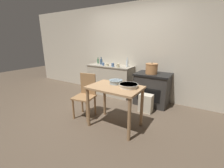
{
  "coord_description": "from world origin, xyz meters",
  "views": [
    {
      "loc": [
        1.83,
        -2.36,
        1.58
      ],
      "look_at": [
        0.0,
        0.57,
        0.57
      ],
      "focal_mm": 24.0,
      "sensor_mm": 36.0,
      "label": 1
    }
  ],
  "objects_px": {
    "work_table": "(115,94)",
    "bottle_left": "(98,61)",
    "mixing_bowl_small": "(129,85)",
    "bottle_mid_left": "(101,61)",
    "cup_center": "(103,64)",
    "cup_mid_right": "(118,66)",
    "mixing_bowl_large": "(116,82)",
    "bottle_far_left": "(127,63)",
    "stock_pot": "(152,69)",
    "stove": "(152,89)",
    "cup_center_right": "(113,65)",
    "chair": "(86,94)",
    "cup_center_left": "(107,65)",
    "flour_sack": "(146,103)"
  },
  "relations": [
    {
      "from": "cup_center_right",
      "to": "stove",
      "type": "bearing_deg",
      "value": 5.3
    },
    {
      "from": "stove",
      "to": "mixing_bowl_large",
      "type": "height_order",
      "value": "mixing_bowl_large"
    },
    {
      "from": "mixing_bowl_large",
      "to": "cup_center",
      "type": "xyz_separation_m",
      "value": [
        -1.12,
        1.18,
        0.1
      ]
    },
    {
      "from": "bottle_left",
      "to": "cup_center_left",
      "type": "height_order",
      "value": "bottle_left"
    },
    {
      "from": "bottle_left",
      "to": "cup_mid_right",
      "type": "distance_m",
      "value": 0.96
    },
    {
      "from": "cup_center",
      "to": "flour_sack",
      "type": "bearing_deg",
      "value": -17.25
    },
    {
      "from": "bottle_left",
      "to": "mixing_bowl_small",
      "type": "bearing_deg",
      "value": -39.94
    },
    {
      "from": "cup_center",
      "to": "cup_mid_right",
      "type": "relative_size",
      "value": 0.84
    },
    {
      "from": "cup_center_right",
      "to": "cup_center",
      "type": "bearing_deg",
      "value": 173.57
    },
    {
      "from": "chair",
      "to": "cup_center_right",
      "type": "bearing_deg",
      "value": 85.18
    },
    {
      "from": "work_table",
      "to": "cup_center_right",
      "type": "distance_m",
      "value": 1.58
    },
    {
      "from": "bottle_mid_left",
      "to": "cup_mid_right",
      "type": "bearing_deg",
      "value": -16.81
    },
    {
      "from": "chair",
      "to": "cup_center_left",
      "type": "bearing_deg",
      "value": 93.49
    },
    {
      "from": "mixing_bowl_small",
      "to": "cup_center",
      "type": "xyz_separation_m",
      "value": [
        -1.43,
        1.26,
        0.1
      ]
    },
    {
      "from": "flour_sack",
      "to": "stock_pot",
      "type": "height_order",
      "value": "stock_pot"
    },
    {
      "from": "cup_center_right",
      "to": "cup_mid_right",
      "type": "xyz_separation_m",
      "value": [
        0.18,
        -0.02,
        0.0
      ]
    },
    {
      "from": "bottle_far_left",
      "to": "bottle_left",
      "type": "xyz_separation_m",
      "value": [
        -1.07,
        0.09,
        -0.02
      ]
    },
    {
      "from": "stock_pot",
      "to": "mixing_bowl_large",
      "type": "bearing_deg",
      "value": -104.79
    },
    {
      "from": "work_table",
      "to": "mixing_bowl_small",
      "type": "bearing_deg",
      "value": 19.36
    },
    {
      "from": "stock_pot",
      "to": "mixing_bowl_small",
      "type": "bearing_deg",
      "value": -90.26
    },
    {
      "from": "stove",
      "to": "stock_pot",
      "type": "bearing_deg",
      "value": -117.15
    },
    {
      "from": "flour_sack",
      "to": "bottle_left",
      "type": "height_order",
      "value": "bottle_left"
    },
    {
      "from": "stock_pot",
      "to": "cup_center_right",
      "type": "bearing_deg",
      "value": -178.31
    },
    {
      "from": "bottle_mid_left",
      "to": "cup_center",
      "type": "distance_m",
      "value": 0.24
    },
    {
      "from": "stove",
      "to": "work_table",
      "type": "height_order",
      "value": "stove"
    },
    {
      "from": "chair",
      "to": "cup_mid_right",
      "type": "distance_m",
      "value": 1.32
    },
    {
      "from": "bottle_mid_left",
      "to": "cup_center",
      "type": "relative_size",
      "value": 2.55
    },
    {
      "from": "cup_mid_right",
      "to": "mixing_bowl_small",
      "type": "bearing_deg",
      "value": -53.07
    },
    {
      "from": "mixing_bowl_small",
      "to": "cup_mid_right",
      "type": "distance_m",
      "value": 1.5
    },
    {
      "from": "bottle_mid_left",
      "to": "bottle_left",
      "type": "bearing_deg",
      "value": 152.58
    },
    {
      "from": "bottle_far_left",
      "to": "bottle_mid_left",
      "type": "xyz_separation_m",
      "value": [
        -0.87,
        -0.01,
        -0.01
      ]
    },
    {
      "from": "work_table",
      "to": "bottle_left",
      "type": "bearing_deg",
      "value": 134.77
    },
    {
      "from": "mixing_bowl_small",
      "to": "bottle_far_left",
      "type": "xyz_separation_m",
      "value": [
        -0.74,
        1.42,
        0.16
      ]
    },
    {
      "from": "work_table",
      "to": "stove",
      "type": "bearing_deg",
      "value": 79.11
    },
    {
      "from": "chair",
      "to": "bottle_left",
      "type": "xyz_separation_m",
      "value": [
        -0.83,
        1.56,
        0.47
      ]
    },
    {
      "from": "stock_pot",
      "to": "cup_center",
      "type": "height_order",
      "value": "stock_pot"
    },
    {
      "from": "mixing_bowl_small",
      "to": "bottle_mid_left",
      "type": "height_order",
      "value": "bottle_mid_left"
    },
    {
      "from": "stove",
      "to": "work_table",
      "type": "xyz_separation_m",
      "value": [
        -0.27,
        -1.4,
        0.24
      ]
    },
    {
      "from": "stove",
      "to": "mixing_bowl_small",
      "type": "bearing_deg",
      "value": -91.84
    },
    {
      "from": "mixing_bowl_large",
      "to": "bottle_mid_left",
      "type": "distance_m",
      "value": 1.87
    },
    {
      "from": "stock_pot",
      "to": "cup_mid_right",
      "type": "height_order",
      "value": "stock_pot"
    },
    {
      "from": "mixing_bowl_large",
      "to": "bottle_left",
      "type": "height_order",
      "value": "bottle_left"
    },
    {
      "from": "stove",
      "to": "chair",
      "type": "bearing_deg",
      "value": -126.51
    },
    {
      "from": "mixing_bowl_small",
      "to": "cup_center_left",
      "type": "distance_m",
      "value": 1.76
    },
    {
      "from": "mixing_bowl_large",
      "to": "stove",
      "type": "bearing_deg",
      "value": 74.44
    },
    {
      "from": "chair",
      "to": "bottle_mid_left",
      "type": "distance_m",
      "value": 1.66
    },
    {
      "from": "mixing_bowl_large",
      "to": "mixing_bowl_small",
      "type": "xyz_separation_m",
      "value": [
        0.31,
        -0.07,
        -0.01
      ]
    },
    {
      "from": "stove",
      "to": "cup_center_right",
      "type": "bearing_deg",
      "value": -174.7
    },
    {
      "from": "bottle_far_left",
      "to": "bottle_mid_left",
      "type": "distance_m",
      "value": 0.87
    },
    {
      "from": "chair",
      "to": "bottle_far_left",
      "type": "xyz_separation_m",
      "value": [
        0.23,
        1.47,
        0.49
      ]
    }
  ]
}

